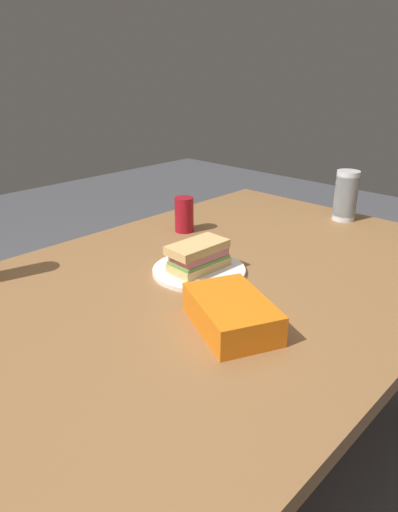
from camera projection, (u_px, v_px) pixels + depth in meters
The scene contains 7 objects.
ground_plane at pixel (190, 491), 1.48m from camera, with size 8.00×8.00×0.00m, color #4C4C51.
dining_table at pixel (189, 314), 1.22m from camera, with size 1.86×1.08×0.73m.
paper_plate at pixel (199, 270), 1.29m from camera, with size 0.26×0.26×0.01m, color white.
sandwich at pixel (198, 256), 1.27m from camera, with size 0.19×0.10×0.08m.
soda_can_red at pixel (184, 215), 1.59m from camera, with size 0.07×0.07×0.12m, color maroon.
chip_bag at pixel (231, 313), 1.01m from camera, with size 0.23×0.15×0.07m, color orange.
plastic_cup_stack at pixel (346, 196), 1.70m from camera, with size 0.08×0.08×0.18m.
Camera 1 is at (0.75, 0.75, 1.28)m, focal length 32.07 mm.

